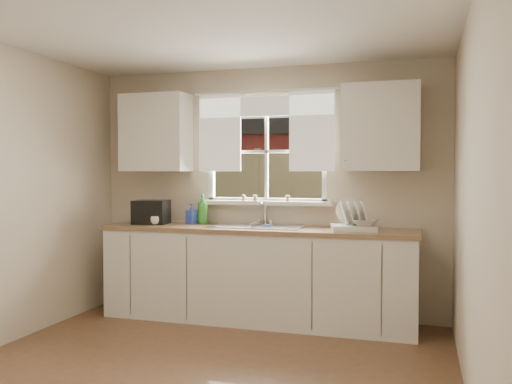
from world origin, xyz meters
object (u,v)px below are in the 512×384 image
(soap_bottle_a, at_px, (203,209))
(cup, at_px, (156,220))
(dish_rack, at_px, (353,222))
(black_appliance, at_px, (151,212))

(soap_bottle_a, height_order, cup, soap_bottle_a)
(soap_bottle_a, xyz_separation_m, cup, (-0.41, -0.24, -0.11))
(dish_rack, height_order, black_appliance, dish_rack)
(black_appliance, bearing_deg, soap_bottle_a, 7.80)
(dish_rack, distance_m, cup, 1.96)
(black_appliance, bearing_deg, dish_rack, -9.74)
(soap_bottle_a, bearing_deg, black_appliance, -179.67)
(soap_bottle_a, relative_size, black_appliance, 0.92)
(dish_rack, relative_size, black_appliance, 1.34)
(dish_rack, relative_size, cup, 3.88)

